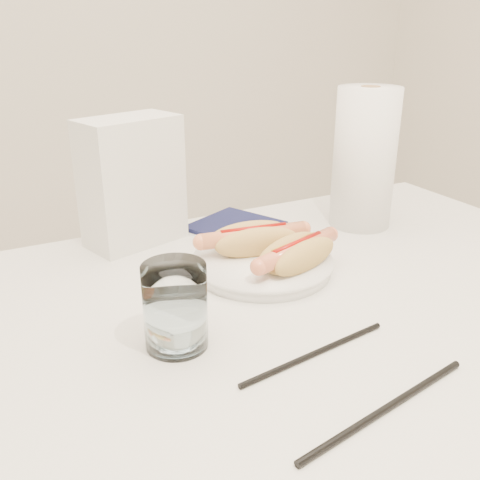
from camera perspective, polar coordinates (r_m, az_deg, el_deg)
name	(u,v)px	position (r m, az deg, el deg)	size (l,w,h in m)	color
table	(282,346)	(0.79, 4.43, -11.19)	(1.20, 0.80, 0.75)	white
plate	(262,266)	(0.86, 2.35, -2.73)	(0.22, 0.22, 0.02)	white
hotdog_left	(254,239)	(0.88, 1.45, 0.06)	(0.18, 0.09, 0.05)	#D8A956
hotdog_right	(297,254)	(0.83, 6.05, -1.48)	(0.17, 0.11, 0.05)	tan
water_glass	(175,306)	(0.66, -6.88, -7.01)	(0.08, 0.08, 0.11)	silver
chopstick_near	(315,353)	(0.66, 7.96, -11.79)	(0.01, 0.01, 0.22)	black
chopstick_far	(387,408)	(0.60, 15.30, -16.80)	(0.01, 0.01, 0.25)	black
napkin_box	(132,182)	(0.96, -11.39, 6.07)	(0.17, 0.09, 0.22)	silver
navy_napkin	(236,226)	(1.04, -0.48, 1.50)	(0.15, 0.15, 0.01)	#12163B
paper_towel_roll	(364,158)	(1.05, 13.05, 8.42)	(0.12, 0.12, 0.26)	white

